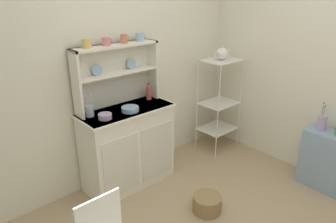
% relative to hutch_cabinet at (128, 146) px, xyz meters
% --- Properties ---
extents(wall_back, '(3.84, 0.05, 2.50)m').
position_rel_hutch_cabinet_xyz_m(wall_back, '(0.09, 0.26, 0.80)').
color(wall_back, silver).
rests_on(wall_back, ground).
extents(hutch_cabinet, '(0.98, 0.45, 0.87)m').
position_rel_hutch_cabinet_xyz_m(hutch_cabinet, '(0.00, 0.00, 0.00)').
color(hutch_cabinet, white).
rests_on(hutch_cabinet, ground).
extents(hutch_shelf_unit, '(0.92, 0.18, 0.64)m').
position_rel_hutch_cabinet_xyz_m(hutch_shelf_unit, '(-0.00, 0.16, 0.80)').
color(hutch_shelf_unit, silver).
rests_on(hutch_shelf_unit, hutch_cabinet).
extents(bakers_rack, '(0.46, 0.37, 1.20)m').
position_rel_hutch_cabinet_xyz_m(bakers_rack, '(1.35, -0.10, 0.27)').
color(bakers_rack, silver).
rests_on(bakers_rack, ground).
extents(side_shelf_blue, '(0.28, 0.48, 0.63)m').
position_rel_hutch_cabinet_xyz_m(side_shelf_blue, '(1.53, -1.45, -0.13)').
color(side_shelf_blue, '#849EBC').
rests_on(side_shelf_blue, ground).
extents(floor_basket, '(0.28, 0.28, 0.17)m').
position_rel_hutch_cabinet_xyz_m(floor_basket, '(0.28, -0.89, -0.36)').
color(floor_basket, '#93754C').
rests_on(floor_basket, ground).
extents(cup_gold_0, '(0.09, 0.08, 0.08)m').
position_rel_hutch_cabinet_xyz_m(cup_gold_0, '(-0.30, 0.12, 1.10)').
color(cup_gold_0, '#DBB760').
rests_on(cup_gold_0, hutch_shelf_unit).
extents(cup_rose_1, '(0.10, 0.08, 0.08)m').
position_rel_hutch_cabinet_xyz_m(cup_rose_1, '(-0.10, 0.12, 1.10)').
color(cup_rose_1, '#D17A84').
rests_on(cup_rose_1, hutch_shelf_unit).
extents(cup_terracotta_2, '(0.09, 0.07, 0.09)m').
position_rel_hutch_cabinet_xyz_m(cup_terracotta_2, '(0.10, 0.12, 1.11)').
color(cup_terracotta_2, '#C67556').
rests_on(cup_terracotta_2, hutch_shelf_unit).
extents(cup_sky_3, '(0.10, 0.08, 0.09)m').
position_rel_hutch_cabinet_xyz_m(cup_sky_3, '(0.30, 0.12, 1.11)').
color(cup_sky_3, '#8EB2D1').
rests_on(cup_sky_3, hutch_shelf_unit).
extents(bowl_mixing_large, '(0.13, 0.13, 0.05)m').
position_rel_hutch_cabinet_xyz_m(bowl_mixing_large, '(-0.29, -0.07, 0.45)').
color(bowl_mixing_large, '#B79ECC').
rests_on(bowl_mixing_large, hutch_cabinet).
extents(bowl_floral_medium, '(0.18, 0.18, 0.05)m').
position_rel_hutch_cabinet_xyz_m(bowl_floral_medium, '(-0.00, -0.07, 0.45)').
color(bowl_floral_medium, '#8EB2D1').
rests_on(bowl_floral_medium, hutch_cabinet).
extents(jam_bottle, '(0.06, 0.06, 0.19)m').
position_rel_hutch_cabinet_xyz_m(jam_bottle, '(0.36, 0.09, 0.50)').
color(jam_bottle, '#B74C47').
rests_on(jam_bottle, hutch_cabinet).
extents(utensil_jar, '(0.08, 0.08, 0.25)m').
position_rel_hutch_cabinet_xyz_m(utensil_jar, '(-0.36, 0.08, 0.48)').
color(utensil_jar, '#B2B7C6').
rests_on(utensil_jar, hutch_cabinet).
extents(porcelain_teapot, '(0.24, 0.15, 0.17)m').
position_rel_hutch_cabinet_xyz_m(porcelain_teapot, '(1.35, -0.10, 0.83)').
color(porcelain_teapot, white).
rests_on(porcelain_teapot, bakers_rack).
extents(flower_vase, '(0.09, 0.09, 0.31)m').
position_rel_hutch_cabinet_xyz_m(flower_vase, '(1.53, -1.33, 0.27)').
color(flower_vase, '#B79ECC').
rests_on(flower_vase, side_shelf_blue).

